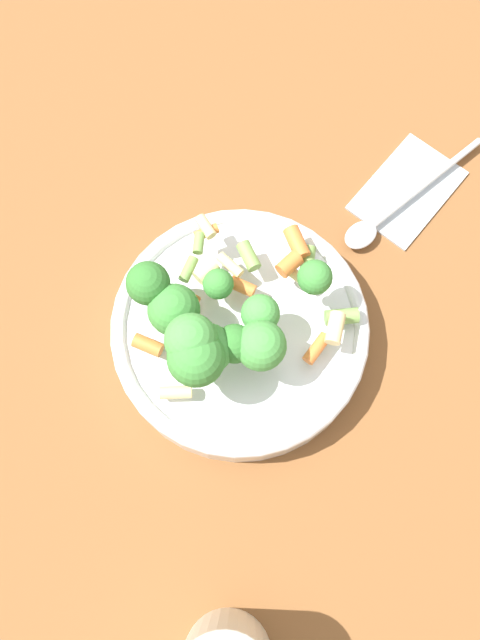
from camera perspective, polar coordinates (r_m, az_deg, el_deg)
The scene contains 5 objects.
ground_plane at distance 0.59m, azimuth -0.00°, elevation -1.66°, with size 3.00×3.00×0.00m, color brown.
bowl at distance 0.57m, azimuth -0.00°, elevation -0.99°, with size 0.23×0.23×0.04m.
pasta_salad at distance 0.50m, azimuth -2.18°, elevation -0.53°, with size 0.19×0.18×0.09m.
napkin at distance 0.68m, azimuth 15.09°, elevation 11.44°, with size 0.12×0.08×0.01m.
spoon at distance 0.65m, azimuth 13.63°, elevation 9.66°, with size 0.19×0.06×0.01m.
Camera 1 is at (0.13, 0.10, 0.57)m, focal length 35.00 mm.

